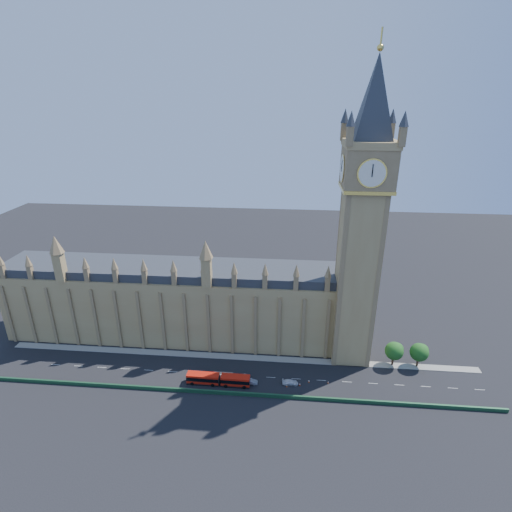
# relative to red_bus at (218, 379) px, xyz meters

# --- Properties ---
(ground) EXTENTS (400.00, 400.00, 0.00)m
(ground) POSITION_rel_red_bus_xyz_m (4.08, 4.56, -1.77)
(ground) COLOR black
(ground) RESTS_ON ground
(palace_westminster) EXTENTS (120.00, 20.00, 28.00)m
(palace_westminster) POSITION_rel_red_bus_xyz_m (-20.92, 26.56, 12.10)
(palace_westminster) COLOR #9A7C4A
(palace_westminster) RESTS_ON ground
(elizabeth_tower) EXTENTS (20.59, 20.59, 105.00)m
(elizabeth_tower) POSITION_rel_red_bus_xyz_m (42.08, 18.55, 52.79)
(elizabeth_tower) COLOR #9A7C4A
(elizabeth_tower) RESTS_ON ground
(bridge_parapet) EXTENTS (160.00, 0.60, 1.20)m
(bridge_parapet) POSITION_rel_red_bus_xyz_m (4.08, -4.44, -1.17)
(bridge_parapet) COLOR #1E4C2D
(bridge_parapet) RESTS_ON ground
(kerb_north) EXTENTS (160.00, 3.00, 0.16)m
(kerb_north) POSITION_rel_red_bus_xyz_m (4.08, 14.06, -1.69)
(kerb_north) COLOR gray
(kerb_north) RESTS_ON ground
(tree_east_near) EXTENTS (6.00, 6.00, 8.50)m
(tree_east_near) POSITION_rel_red_bus_xyz_m (56.30, 14.64, 3.88)
(tree_east_near) COLOR #382619
(tree_east_near) RESTS_ON ground
(tree_east_far) EXTENTS (6.00, 6.00, 8.50)m
(tree_east_far) POSITION_rel_red_bus_xyz_m (64.30, 14.64, 3.88)
(tree_east_far) COLOR #382619
(tree_east_far) RESTS_ON ground
(red_bus) EXTENTS (19.76, 3.35, 3.35)m
(red_bus) POSITION_rel_red_bus_xyz_m (0.00, 0.00, 0.00)
(red_bus) COLOR red
(red_bus) RESTS_ON ground
(car_grey) EXTENTS (4.26, 1.87, 1.43)m
(car_grey) POSITION_rel_red_bus_xyz_m (2.08, 1.20, -1.05)
(car_grey) COLOR #393C40
(car_grey) RESTS_ON ground
(car_silver) EXTENTS (4.64, 1.72, 1.52)m
(car_silver) POSITION_rel_red_bus_xyz_m (9.83, 1.12, -1.01)
(car_silver) COLOR #989A9F
(car_silver) RESTS_ON ground
(car_white) EXTENTS (4.99, 2.11, 1.44)m
(car_white) POSITION_rel_red_bus_xyz_m (22.28, 1.89, -1.05)
(car_white) COLOR white
(car_white) RESTS_ON ground
(cone_a) EXTENTS (0.61, 0.61, 0.77)m
(cone_a) POSITION_rel_red_bus_xyz_m (28.10, 3.29, -1.39)
(cone_a) COLOR black
(cone_a) RESTS_ON ground
(cone_b) EXTENTS (0.55, 0.55, 0.69)m
(cone_b) POSITION_rel_red_bus_xyz_m (34.11, 3.41, -1.43)
(cone_b) COLOR black
(cone_b) RESTS_ON ground
(cone_c) EXTENTS (0.60, 0.60, 0.73)m
(cone_c) POSITION_rel_red_bus_xyz_m (25.26, 1.55, -1.41)
(cone_c) COLOR black
(cone_c) RESTS_ON ground
(cone_d) EXTENTS (0.60, 0.60, 0.78)m
(cone_d) POSITION_rel_red_bus_xyz_m (21.23, 0.57, -1.38)
(cone_d) COLOR black
(cone_d) RESTS_ON ground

